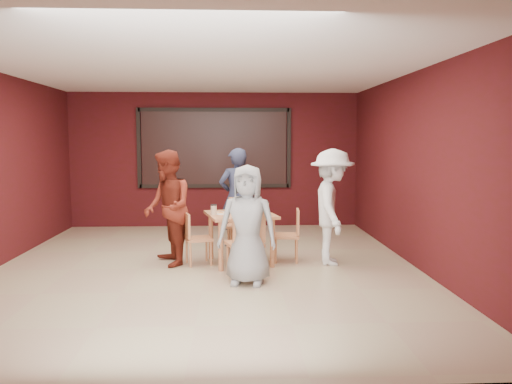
{
  "coord_description": "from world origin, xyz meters",
  "views": [
    {
      "loc": [
        0.38,
        -7.0,
        1.82
      ],
      "look_at": [
        0.72,
        0.27,
        1.06
      ],
      "focal_mm": 35.0,
      "sensor_mm": 36.0,
      "label": 1
    }
  ],
  "objects_px": {
    "chair_back": "(241,221)",
    "diner_right": "(332,207)",
    "chair_front": "(246,240)",
    "chair_left": "(194,235)",
    "dining_table": "(240,219)",
    "diner_front": "(247,225)",
    "diner_left": "(168,208)",
    "diner_back": "(236,197)",
    "chair_right": "(291,232)"
  },
  "relations": [
    {
      "from": "chair_back",
      "to": "diner_left",
      "type": "distance_m",
      "value": 1.44
    },
    {
      "from": "chair_left",
      "to": "diner_front",
      "type": "height_order",
      "value": "diner_front"
    },
    {
      "from": "chair_left",
      "to": "diner_front",
      "type": "xyz_separation_m",
      "value": [
        0.75,
        -1.0,
        0.32
      ]
    },
    {
      "from": "chair_front",
      "to": "diner_back",
      "type": "bearing_deg",
      "value": 93.11
    },
    {
      "from": "chair_back",
      "to": "chair_right",
      "type": "bearing_deg",
      "value": -46.19
    },
    {
      "from": "chair_back",
      "to": "diner_right",
      "type": "height_order",
      "value": "diner_right"
    },
    {
      "from": "chair_right",
      "to": "dining_table",
      "type": "bearing_deg",
      "value": -175.74
    },
    {
      "from": "dining_table",
      "to": "chair_front",
      "type": "height_order",
      "value": "chair_front"
    },
    {
      "from": "dining_table",
      "to": "chair_right",
      "type": "xyz_separation_m",
      "value": [
        0.75,
        0.06,
        -0.21
      ]
    },
    {
      "from": "chair_back",
      "to": "diner_right",
      "type": "bearing_deg",
      "value": -35.32
    },
    {
      "from": "dining_table",
      "to": "diner_front",
      "type": "xyz_separation_m",
      "value": [
        0.07,
        -1.08,
        0.1
      ]
    },
    {
      "from": "dining_table",
      "to": "chair_left",
      "type": "bearing_deg",
      "value": -173.45
    },
    {
      "from": "diner_right",
      "to": "chair_left",
      "type": "bearing_deg",
      "value": 95.0
    },
    {
      "from": "chair_back",
      "to": "diner_back",
      "type": "distance_m",
      "value": 0.51
    },
    {
      "from": "chair_back",
      "to": "diner_front",
      "type": "xyz_separation_m",
      "value": [
        0.05,
        -1.9,
        0.26
      ]
    },
    {
      "from": "chair_left",
      "to": "dining_table",
      "type": "bearing_deg",
      "value": 6.55
    },
    {
      "from": "chair_back",
      "to": "dining_table",
      "type": "bearing_deg",
      "value": -91.13
    },
    {
      "from": "diner_front",
      "to": "diner_left",
      "type": "xyz_separation_m",
      "value": [
        -1.13,
        1.01,
        0.08
      ]
    },
    {
      "from": "chair_back",
      "to": "chair_left",
      "type": "height_order",
      "value": "chair_back"
    },
    {
      "from": "dining_table",
      "to": "chair_back",
      "type": "xyz_separation_m",
      "value": [
        0.02,
        0.82,
        -0.16
      ]
    },
    {
      "from": "diner_left",
      "to": "chair_right",
      "type": "bearing_deg",
      "value": 74.25
    },
    {
      "from": "dining_table",
      "to": "diner_left",
      "type": "xyz_separation_m",
      "value": [
        -1.06,
        -0.07,
        0.19
      ]
    },
    {
      "from": "diner_right",
      "to": "dining_table",
      "type": "bearing_deg",
      "value": 91.16
    },
    {
      "from": "chair_left",
      "to": "chair_front",
      "type": "bearing_deg",
      "value": -45.97
    },
    {
      "from": "chair_right",
      "to": "diner_left",
      "type": "xyz_separation_m",
      "value": [
        -1.81,
        -0.12,
        0.39
      ]
    },
    {
      "from": "chair_front",
      "to": "chair_left",
      "type": "distance_m",
      "value": 1.07
    },
    {
      "from": "chair_front",
      "to": "chair_left",
      "type": "height_order",
      "value": "chair_front"
    },
    {
      "from": "dining_table",
      "to": "chair_front",
      "type": "xyz_separation_m",
      "value": [
        0.06,
        -0.84,
        -0.14
      ]
    },
    {
      "from": "chair_back",
      "to": "diner_left",
      "type": "relative_size",
      "value": 0.52
    },
    {
      "from": "chair_back",
      "to": "chair_left",
      "type": "bearing_deg",
      "value": -127.64
    },
    {
      "from": "diner_front",
      "to": "diner_right",
      "type": "bearing_deg",
      "value": 48.32
    },
    {
      "from": "diner_front",
      "to": "diner_left",
      "type": "height_order",
      "value": "diner_left"
    },
    {
      "from": "dining_table",
      "to": "chair_left",
      "type": "height_order",
      "value": "dining_table"
    },
    {
      "from": "chair_left",
      "to": "diner_right",
      "type": "height_order",
      "value": "diner_right"
    },
    {
      "from": "diner_back",
      "to": "chair_right",
      "type": "bearing_deg",
      "value": 108.04
    },
    {
      "from": "chair_right",
      "to": "diner_back",
      "type": "height_order",
      "value": "diner_back"
    },
    {
      "from": "chair_right",
      "to": "chair_front",
      "type": "bearing_deg",
      "value": -127.52
    },
    {
      "from": "diner_front",
      "to": "diner_left",
      "type": "distance_m",
      "value": 1.52
    },
    {
      "from": "diner_front",
      "to": "diner_right",
      "type": "relative_size",
      "value": 0.89
    },
    {
      "from": "chair_left",
      "to": "diner_back",
      "type": "xyz_separation_m",
      "value": [
        0.63,
        1.27,
        0.41
      ]
    },
    {
      "from": "diner_front",
      "to": "diner_right",
      "type": "xyz_separation_m",
      "value": [
        1.27,
        0.96,
        0.09
      ]
    },
    {
      "from": "diner_back",
      "to": "diner_left",
      "type": "distance_m",
      "value": 1.61
    },
    {
      "from": "chair_front",
      "to": "chair_back",
      "type": "xyz_separation_m",
      "value": [
        -0.05,
        1.67,
        -0.02
      ]
    },
    {
      "from": "chair_front",
      "to": "diner_front",
      "type": "xyz_separation_m",
      "value": [
        0.01,
        -0.23,
        0.24
      ]
    },
    {
      "from": "chair_left",
      "to": "chair_right",
      "type": "distance_m",
      "value": 1.44
    },
    {
      "from": "chair_right",
      "to": "diner_front",
      "type": "relative_size",
      "value": 0.52
    },
    {
      "from": "dining_table",
      "to": "chair_right",
      "type": "distance_m",
      "value": 0.78
    },
    {
      "from": "diner_front",
      "to": "diner_left",
      "type": "relative_size",
      "value": 0.9
    },
    {
      "from": "chair_left",
      "to": "chair_right",
      "type": "xyz_separation_m",
      "value": [
        1.43,
        0.13,
        0.01
      ]
    },
    {
      "from": "chair_back",
      "to": "diner_front",
      "type": "height_order",
      "value": "diner_front"
    }
  ]
}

